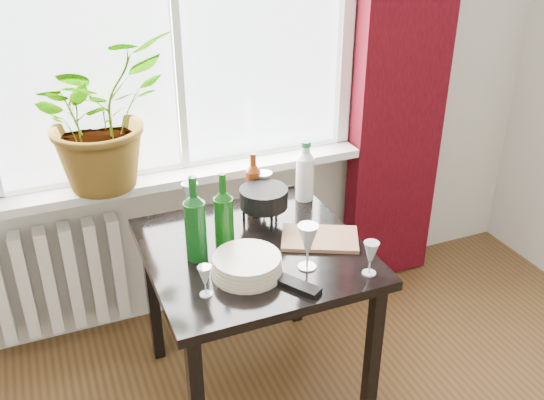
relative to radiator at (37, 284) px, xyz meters
name	(u,v)px	position (x,y,z in m)	size (l,w,h in m)	color
window	(172,0)	(0.75, 0.04, 1.22)	(1.72, 0.08, 1.62)	white
windowsill	(188,174)	(0.75, -0.03, 0.44)	(1.72, 0.20, 0.04)	silver
curtain	(405,53)	(1.87, -0.06, 0.92)	(0.50, 0.12, 2.56)	#36040B
radiator	(37,284)	(0.00, 0.00, 0.00)	(0.80, 0.10, 0.55)	silver
table	(254,267)	(0.85, -0.63, 0.27)	(0.85, 0.85, 0.74)	black
potted_plant	(98,113)	(0.38, -0.04, 0.80)	(0.60, 0.52, 0.67)	#2B671B
wine_bottle_left	(195,218)	(0.62, -0.61, 0.54)	(0.08, 0.08, 0.36)	#0D4514
wine_bottle_right	(224,211)	(0.74, -0.58, 0.53)	(0.08, 0.08, 0.33)	#0C420C
bottle_amber	(253,181)	(0.97, -0.32, 0.50)	(0.07, 0.07, 0.27)	maroon
cleaning_bottle	(305,170)	(1.22, -0.32, 0.50)	(0.08, 0.08, 0.29)	white
wineglass_front_right	(308,246)	(0.99, -0.84, 0.45)	(0.08, 0.08, 0.19)	silver
wineglass_far_right	(370,258)	(1.18, -0.96, 0.43)	(0.06, 0.06, 0.14)	#B5BDC3
wineglass_back_center	(264,190)	(1.01, -0.33, 0.45)	(0.08, 0.08, 0.18)	white
wineglass_back_left	(191,200)	(0.69, -0.29, 0.44)	(0.07, 0.07, 0.17)	silver
wineglass_front_left	(205,281)	(0.58, -0.86, 0.42)	(0.05, 0.05, 0.12)	silver
plate_stack	(247,265)	(0.76, -0.79, 0.40)	(0.27, 0.27, 0.07)	beige
fondue_pot	(264,205)	(0.96, -0.45, 0.44)	(0.24, 0.21, 0.16)	black
tv_remote	(296,285)	(0.90, -0.94, 0.37)	(0.06, 0.19, 0.02)	black
cutting_board	(320,238)	(1.12, -0.68, 0.37)	(0.31, 0.20, 0.02)	#8F6140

